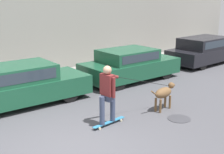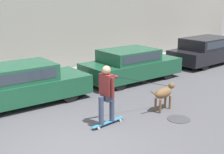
% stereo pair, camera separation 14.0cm
% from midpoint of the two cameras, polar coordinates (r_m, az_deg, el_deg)
% --- Properties ---
extents(ground_plane, '(36.00, 36.00, 0.00)m').
position_cam_midpoint_polar(ground_plane, '(7.34, -6.75, -13.04)').
color(ground_plane, '#47474C').
extents(parked_car_1, '(4.46, 1.79, 1.31)m').
position_cam_midpoint_polar(parked_car_1, '(10.27, -16.32, -1.45)').
color(parked_car_1, black).
rests_on(parked_car_1, ground_plane).
extents(parked_car_2, '(4.14, 1.84, 1.29)m').
position_cam_midpoint_polar(parked_car_2, '(12.72, 3.79, 2.18)').
color(parked_car_2, black).
rests_on(parked_car_2, ground_plane).
extents(parked_car_3, '(4.43, 1.87, 1.34)m').
position_cam_midpoint_polar(parked_car_3, '(16.54, 17.22, 4.61)').
color(parked_car_3, black).
rests_on(parked_car_3, ground_plane).
extents(dog, '(1.18, 0.40, 0.79)m').
position_cam_midpoint_polar(dog, '(9.57, 9.90, -2.95)').
color(dog, brown).
rests_on(dog, ground_plane).
extents(skateboarder, '(2.95, 0.56, 1.65)m').
position_cam_midpoint_polar(skateboarder, '(8.19, -0.42, -2.73)').
color(skateboarder, beige).
rests_on(skateboarder, ground_plane).
extents(manhole_cover, '(0.65, 0.65, 0.01)m').
position_cam_midpoint_polar(manhole_cover, '(9.12, 12.53, -7.52)').
color(manhole_cover, '#38383D').
rests_on(manhole_cover, ground_plane).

